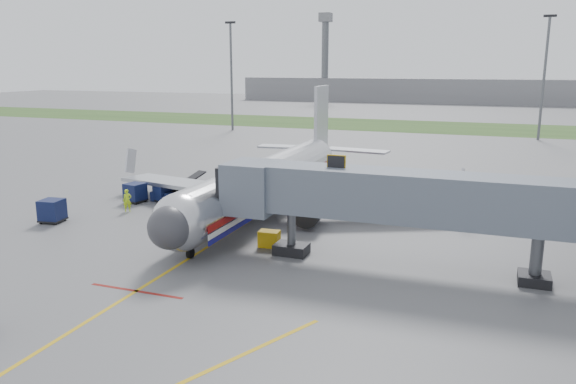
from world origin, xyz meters
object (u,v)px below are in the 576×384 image
(baggage_tug, at_px, (161,192))
(belt_loader, at_px, (182,194))
(ramp_worker, at_px, (127,201))
(airliner, at_px, (267,181))

(baggage_tug, bearing_deg, belt_loader, 18.21)
(baggage_tug, bearing_deg, ramp_worker, -93.36)
(airliner, distance_m, baggage_tug, 11.05)
(baggage_tug, distance_m, ramp_worker, 4.86)
(airliner, relative_size, ramp_worker, 18.25)
(baggage_tug, height_order, belt_loader, belt_loader)
(baggage_tug, relative_size, belt_loader, 0.45)
(airliner, xyz_separation_m, belt_loader, (-9.02, 0.80, -2.05))
(baggage_tug, xyz_separation_m, ramp_worker, (-0.28, -4.84, 0.30))
(belt_loader, height_order, ramp_worker, belt_loader)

